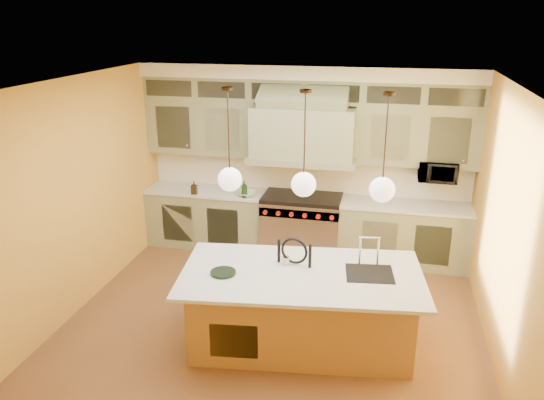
% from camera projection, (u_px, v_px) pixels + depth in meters
% --- Properties ---
extents(floor, '(5.00, 5.00, 0.00)m').
position_uv_depth(floor, '(271.00, 326.00, 6.45)').
color(floor, brown).
rests_on(floor, ground).
extents(ceiling, '(5.00, 5.00, 0.00)m').
position_uv_depth(ceiling, '(271.00, 85.00, 5.48)').
color(ceiling, white).
rests_on(ceiling, wall_back).
extents(wall_back, '(5.00, 0.00, 5.00)m').
position_uv_depth(wall_back, '(307.00, 159.00, 8.27)').
color(wall_back, gold).
rests_on(wall_back, ground).
extents(wall_front, '(5.00, 0.00, 5.00)m').
position_uv_depth(wall_front, '(192.00, 342.00, 3.67)').
color(wall_front, gold).
rests_on(wall_front, ground).
extents(wall_left, '(0.00, 5.00, 5.00)m').
position_uv_depth(wall_left, '(72.00, 199.00, 6.48)').
color(wall_left, gold).
rests_on(wall_left, ground).
extents(wall_right, '(0.00, 5.00, 5.00)m').
position_uv_depth(wall_right, '(508.00, 234.00, 5.45)').
color(wall_right, gold).
rests_on(wall_right, ground).
extents(back_cabinetry, '(5.00, 0.77, 2.90)m').
position_uv_depth(back_cabinetry, '(304.00, 165.00, 8.03)').
color(back_cabinetry, gray).
rests_on(back_cabinetry, floor).
extents(range, '(1.20, 0.74, 0.96)m').
position_uv_depth(range, '(302.00, 225.00, 8.26)').
color(range, silver).
rests_on(range, floor).
extents(kitchen_island, '(2.79, 1.71, 1.35)m').
position_uv_depth(kitchen_island, '(302.00, 307.00, 5.98)').
color(kitchen_island, '#A3763A').
rests_on(kitchen_island, floor).
extents(counter_stool, '(0.50, 0.50, 1.25)m').
position_uv_depth(counter_stool, '(289.00, 287.00, 5.91)').
color(counter_stool, black).
rests_on(counter_stool, floor).
extents(microwave, '(0.54, 0.37, 0.30)m').
position_uv_depth(microwave, '(438.00, 171.00, 7.63)').
color(microwave, black).
rests_on(microwave, back_cabinetry).
extents(oil_bottle_a, '(0.11, 0.11, 0.27)m').
position_uv_depth(oil_bottle_a, '(244.00, 189.00, 8.04)').
color(oil_bottle_a, '#143313').
rests_on(oil_bottle_a, back_cabinetry).
extents(oil_bottle_b, '(0.11, 0.11, 0.21)m').
position_uv_depth(oil_bottle_b, '(194.00, 188.00, 8.22)').
color(oil_bottle_b, black).
rests_on(oil_bottle_b, back_cabinetry).
extents(fruit_bowl, '(0.29, 0.29, 0.07)m').
position_uv_depth(fruit_bowl, '(246.00, 194.00, 8.14)').
color(fruit_bowl, silver).
rests_on(fruit_bowl, back_cabinetry).
extents(cup, '(0.11, 0.11, 0.09)m').
position_uv_depth(cup, '(286.00, 261.00, 5.97)').
color(cup, white).
rests_on(cup, kitchen_island).
extents(pendant_left, '(0.26, 0.26, 1.11)m').
position_uv_depth(pendant_left, '(230.00, 177.00, 5.65)').
color(pendant_left, '#2D2319').
rests_on(pendant_left, ceiling).
extents(pendant_center, '(0.26, 0.26, 1.11)m').
position_uv_depth(pendant_center, '(304.00, 182.00, 5.49)').
color(pendant_center, '#2D2319').
rests_on(pendant_center, ceiling).
extents(pendant_right, '(0.26, 0.26, 1.11)m').
position_uv_depth(pendant_right, '(382.00, 187.00, 5.32)').
color(pendant_right, '#2D2319').
rests_on(pendant_right, ceiling).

